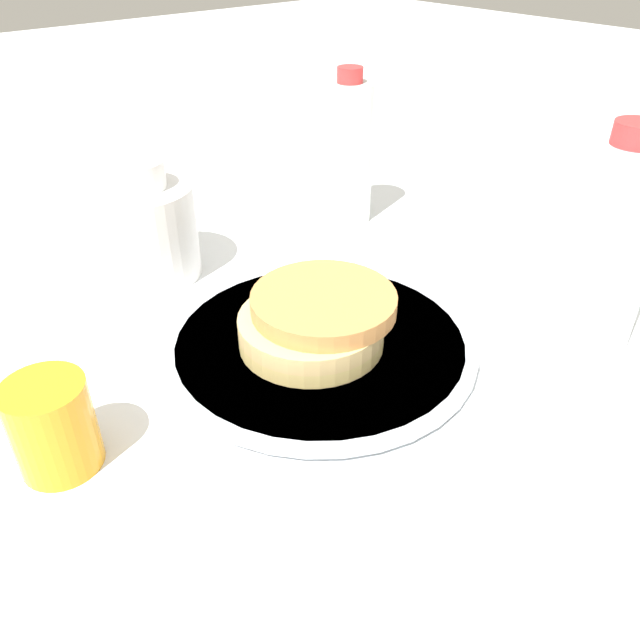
# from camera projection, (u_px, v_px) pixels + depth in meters

# --- Properties ---
(ground_plane) EXTENTS (4.00, 4.00, 0.00)m
(ground_plane) POSITION_uv_depth(u_px,v_px,m) (311.00, 353.00, 0.58)
(ground_plane) COLOR white
(plate) EXTENTS (0.29, 0.29, 0.01)m
(plate) POSITION_uv_depth(u_px,v_px,m) (320.00, 343.00, 0.58)
(plate) COLOR silver
(plate) RESTS_ON ground_plane
(pancake_stack) EXTENTS (0.14, 0.14, 0.05)m
(pancake_stack) POSITION_uv_depth(u_px,v_px,m) (318.00, 319.00, 0.57)
(pancake_stack) COLOR #D4B96A
(pancake_stack) RESTS_ON plate
(juice_glass) EXTENTS (0.06, 0.06, 0.07)m
(juice_glass) POSITION_uv_depth(u_px,v_px,m) (53.00, 426.00, 0.45)
(juice_glass) COLOR orange
(juice_glass) RESTS_ON ground_plane
(cream_jug) EXTENTS (0.12, 0.12, 0.13)m
(cream_jug) POSITION_uv_depth(u_px,v_px,m) (144.00, 228.00, 0.68)
(cream_jug) COLOR white
(cream_jug) RESTS_ON ground_plane
(water_bottle_near) EXTENTS (0.06, 0.06, 0.19)m
(water_bottle_near) POSITION_uv_depth(u_px,v_px,m) (348.00, 152.00, 0.79)
(water_bottle_near) COLOR silver
(water_bottle_near) RESTS_ON ground_plane
(water_bottle_mid) EXTENTS (0.08, 0.08, 0.21)m
(water_bottle_mid) POSITION_uv_depth(u_px,v_px,m) (605.00, 253.00, 0.54)
(water_bottle_mid) COLOR silver
(water_bottle_mid) RESTS_ON ground_plane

